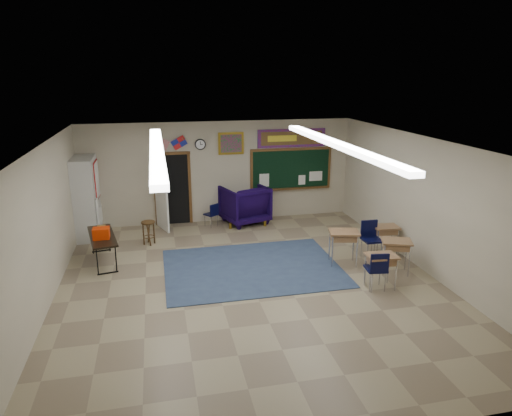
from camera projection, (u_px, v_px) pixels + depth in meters
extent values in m
plane|color=gray|center=(251.00, 284.00, 9.76)|extent=(9.00, 9.00, 0.00)
cube|color=#C2B69D|center=(220.00, 172.00, 13.54)|extent=(8.00, 0.04, 3.00)
cube|color=#C2B69D|center=(333.00, 336.00, 5.12)|extent=(8.00, 0.04, 3.00)
cube|color=#C2B69D|center=(41.00, 231.00, 8.50)|extent=(0.04, 9.00, 3.00)
cube|color=#C2B69D|center=(426.00, 205.00, 10.16)|extent=(0.04, 9.00, 3.00)
cube|color=silver|center=(250.00, 144.00, 8.90)|extent=(8.00, 9.00, 0.04)
cube|color=#344863|center=(252.00, 268.00, 10.55)|extent=(4.00, 3.00, 0.02)
cube|color=black|center=(173.00, 189.00, 13.37)|extent=(0.95, 0.04, 2.10)
cube|color=white|center=(161.00, 195.00, 12.89)|extent=(0.35, 0.86, 2.05)
cube|color=brown|center=(291.00, 169.00, 13.97)|extent=(2.55, 0.05, 1.30)
cube|color=black|center=(291.00, 169.00, 13.96)|extent=(2.40, 0.03, 1.15)
cube|color=brown|center=(291.00, 189.00, 14.08)|extent=(2.40, 0.12, 0.04)
cube|color=#A60E1F|center=(292.00, 138.00, 13.70)|extent=(2.10, 0.04, 0.55)
cube|color=brown|center=(292.00, 138.00, 13.69)|extent=(1.90, 0.03, 0.40)
cube|color=olive|center=(231.00, 143.00, 13.34)|extent=(0.75, 0.05, 0.65)
cube|color=#A51466|center=(231.00, 143.00, 13.33)|extent=(0.62, 0.03, 0.52)
cylinder|color=black|center=(200.00, 144.00, 13.16)|extent=(0.32, 0.05, 0.32)
cylinder|color=white|center=(200.00, 144.00, 13.14)|extent=(0.26, 0.02, 0.26)
cube|color=beige|center=(86.00, 198.00, 12.28)|extent=(0.55, 1.25, 2.20)
imported|color=black|center=(245.00, 204.00, 13.62)|extent=(1.53, 1.55, 1.13)
cube|color=olive|center=(344.00, 232.00, 10.55)|extent=(0.78, 0.65, 0.05)
cube|color=brown|center=(344.00, 237.00, 10.58)|extent=(0.67, 0.55, 0.14)
cube|color=olive|center=(386.00, 227.00, 11.19)|extent=(0.65, 0.51, 0.04)
cube|color=brown|center=(386.00, 231.00, 11.21)|extent=(0.56, 0.43, 0.12)
cube|color=olive|center=(382.00, 256.00, 9.38)|extent=(0.64, 0.50, 0.04)
cube|color=brown|center=(382.00, 261.00, 9.41)|extent=(0.56, 0.42, 0.12)
cube|color=olive|center=(397.00, 241.00, 10.10)|extent=(0.77, 0.68, 0.04)
cube|color=brown|center=(396.00, 246.00, 10.13)|extent=(0.67, 0.58, 0.13)
cube|color=black|center=(102.00, 236.00, 10.70)|extent=(0.85, 1.71, 0.05)
cube|color=red|center=(101.00, 233.00, 10.45)|extent=(0.36, 0.27, 0.25)
cylinder|color=#4D3317|center=(148.00, 222.00, 11.85)|extent=(0.35, 0.35, 0.04)
torus|color=#4D3317|center=(149.00, 237.00, 11.96)|extent=(0.29, 0.29, 0.02)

